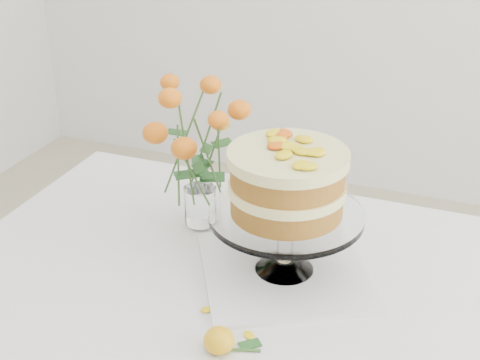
% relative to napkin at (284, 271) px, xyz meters
% --- Properties ---
extents(table, '(1.43, 0.93, 0.76)m').
position_rel_napkin_xyz_m(table, '(0.02, -0.07, -0.09)').
color(table, tan).
rests_on(table, ground).
extents(napkin, '(0.45, 0.45, 0.01)m').
position_rel_napkin_xyz_m(napkin, '(0.00, 0.00, 0.00)').
color(napkin, white).
rests_on(napkin, table).
extents(cake_stand, '(0.31, 0.31, 0.28)m').
position_rel_napkin_xyz_m(cake_stand, '(0.00, 0.00, 0.19)').
color(cake_stand, white).
rests_on(cake_stand, napkin).
extents(rose_vase, '(0.29, 0.29, 0.38)m').
position_rel_napkin_xyz_m(rose_vase, '(-0.24, 0.12, 0.22)').
color(rose_vase, white).
rests_on(rose_vase, table).
extents(loose_rose_near, '(0.10, 0.06, 0.05)m').
position_rel_napkin_xyz_m(loose_rose_near, '(-0.03, -0.27, 0.02)').
color(loose_rose_near, '#FFA016').
rests_on(loose_rose_near, table).
extents(stray_petal_a, '(0.03, 0.02, 0.00)m').
position_rel_napkin_xyz_m(stray_petal_a, '(-0.10, -0.17, -0.00)').
color(stray_petal_a, yellow).
rests_on(stray_petal_a, table).
extents(stray_petal_b, '(0.03, 0.02, 0.00)m').
position_rel_napkin_xyz_m(stray_petal_b, '(0.00, -0.21, -0.00)').
color(stray_petal_b, yellow).
rests_on(stray_petal_b, table).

